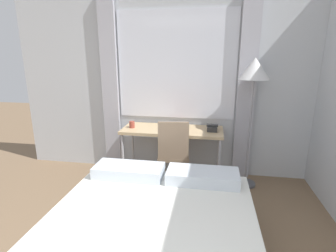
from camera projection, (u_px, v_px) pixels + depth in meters
wall_back_with_window at (176, 83)px, 3.78m from camera, size 4.80×0.13×2.70m
desk at (172, 133)px, 3.62m from camera, size 1.38×0.54×0.77m
desk_chair at (173, 151)px, 3.38m from camera, size 0.46×0.46×0.97m
bed at (149, 250)px, 2.07m from camera, size 1.70×1.92×0.64m
standing_lamp at (254, 77)px, 3.26m from camera, size 0.38×0.38×1.72m
telephone at (212, 128)px, 3.51m from camera, size 0.15×0.19×0.08m
book at (173, 129)px, 3.57m from camera, size 0.30×0.22×0.02m
mug at (132, 125)px, 3.65m from camera, size 0.07×0.07×0.09m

